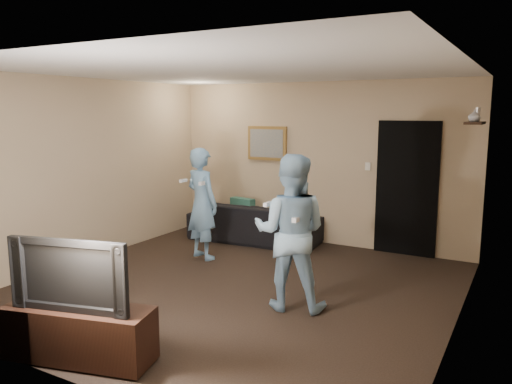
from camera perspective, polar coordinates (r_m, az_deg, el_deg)
The scene contains 19 objects.
ground at distance 6.24m, azimuth -2.20°, elevation -10.81°, with size 5.00×5.00×0.00m, color black.
ceiling at distance 5.88m, azimuth -2.36°, elevation 13.75°, with size 5.00×5.00×0.04m, color silver.
wall_back at distance 8.14m, azimuth 6.97°, elevation 3.26°, with size 5.00×0.04×2.60m, color tan.
wall_front at distance 4.04m, azimuth -21.17°, elevation -3.33°, with size 5.00×0.04×2.60m, color tan.
wall_left at distance 7.52m, azimuth -18.75°, elevation 2.36°, with size 0.04×5.00×2.60m, color tan.
wall_right at distance 5.09m, azimuth 22.47°, elevation -0.91°, with size 0.04×5.00×2.60m, color tan.
sofa at distance 8.28m, azimuth -0.14°, elevation -3.48°, with size 2.15×0.84×0.63m, color black.
throw_pillow at distance 8.37m, azimuth -1.55°, elevation -2.20°, with size 0.44×0.14×0.44m, color #194D42.
painting_frame at distance 8.47m, azimuth 1.28°, elevation 5.59°, with size 0.72×0.05×0.57m, color olive.
painting_canvas at distance 8.45m, azimuth 1.19°, elevation 5.58°, with size 0.62×0.01×0.47m, color slate.
doorway at distance 7.72m, azimuth 16.84°, elevation 0.37°, with size 0.90×0.06×2.00m, color black.
light_switch at distance 7.83m, azimuth 12.66°, elevation 2.88°, with size 0.08×0.02×0.12m, color silver.
wall_shelf at distance 6.83m, azimuth 23.76°, elevation 7.23°, with size 0.20×0.60×0.03m, color black.
shelf_vase at distance 6.70m, azimuth 23.70°, elevation 7.99°, with size 0.14×0.14×0.15m, color #B3B4B9.
shelf_figurine at distance 7.05m, azimuth 24.00°, elevation 8.11°, with size 0.06×0.06×0.18m, color silver.
tv_console at distance 4.71m, azimuth -19.54°, elevation -14.94°, with size 1.30×0.42×0.46m, color black.
television at distance 4.52m, azimuth -19.91°, elevation -8.62°, with size 1.08×0.14×0.62m, color black.
wii_player_left at distance 7.27m, azimuth -6.20°, elevation -1.32°, with size 0.68×0.57×1.62m.
wii_player_right at distance 5.40m, azimuth 3.96°, elevation -4.60°, with size 0.96×0.83×1.69m.
Camera 1 is at (3.06, -4.99, 2.13)m, focal length 35.00 mm.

